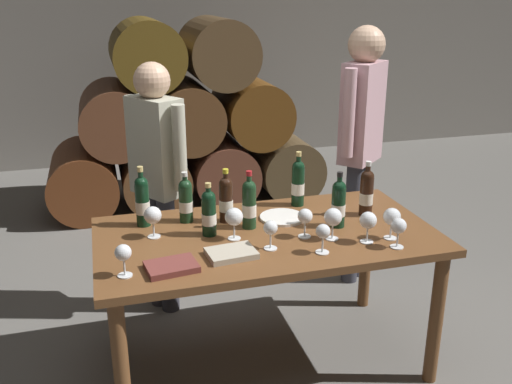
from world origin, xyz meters
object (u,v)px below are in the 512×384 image
(wine_bottle_4, at_px, (186,200))
(wine_glass_6, at_px, (368,221))
(wine_glass_7, at_px, (333,218))
(wine_glass_1, at_px, (153,216))
(wine_glass_8, at_px, (234,217))
(wine_bottle_3, at_px, (339,203))
(wine_bottle_1, at_px, (142,201))
(tasting_notebook, at_px, (172,267))
(leather_ledger, at_px, (231,253))
(wine_bottle_5, at_px, (249,204))
(wine_glass_4, at_px, (392,217))
(wine_glass_0, at_px, (123,254))
(sommelier_presenting, at_px, (361,133))
(wine_bottle_7, at_px, (209,212))
(wine_glass_9, at_px, (305,217))
(wine_bottle_6, at_px, (367,192))
(wine_bottle_2, at_px, (298,182))
(wine_bottle_0, at_px, (226,199))
(wine_glass_3, at_px, (323,233))
(serving_plate, at_px, (282,217))
(wine_glass_5, at_px, (271,229))
(taster_seated_left, at_px, (157,169))
(wine_glass_2, at_px, (399,227))
(dining_table, at_px, (267,249))

(wine_bottle_4, distance_m, wine_glass_6, 0.94)
(wine_glass_7, bearing_deg, wine_glass_1, 162.51)
(wine_glass_8, bearing_deg, wine_bottle_3, 0.96)
(wine_bottle_1, xyz_separation_m, wine_bottle_3, (0.96, -0.29, -0.01))
(tasting_notebook, relative_size, leather_ledger, 1.00)
(wine_bottle_5, height_order, wine_glass_4, wine_bottle_5)
(wine_glass_8, bearing_deg, wine_glass_0, -155.70)
(wine_glass_1, xyz_separation_m, sommelier_presenting, (1.41, 0.65, 0.17))
(wine_glass_0, height_order, wine_glass_6, wine_glass_6)
(wine_bottle_7, xyz_separation_m, sommelier_presenting, (1.14, 0.69, 0.16))
(wine_bottle_3, xyz_separation_m, wine_glass_9, (-0.21, -0.08, -0.02))
(wine_bottle_6, distance_m, wine_glass_6, 0.36)
(wine_bottle_2, bearing_deg, wine_bottle_0, -164.16)
(wine_bottle_7, xyz_separation_m, wine_glass_0, (-0.43, -0.33, -0.02))
(wine_bottle_3, height_order, wine_glass_3, wine_bottle_3)
(wine_bottle_0, relative_size, serving_plate, 1.21)
(wine_bottle_3, distance_m, wine_glass_6, 0.23)
(wine_glass_0, xyz_separation_m, wine_glass_5, (0.68, 0.09, -0.00))
(wine_glass_7, bearing_deg, serving_plate, 115.40)
(serving_plate, xyz_separation_m, taster_seated_left, (-0.59, 0.56, 0.16))
(wine_glass_5, relative_size, wine_glass_8, 0.88)
(wine_bottle_4, xyz_separation_m, wine_glass_4, (0.93, -0.49, -0.01))
(wine_glass_0, bearing_deg, sommelier_presenting, 32.91)
(wine_glass_2, relative_size, serving_plate, 0.62)
(wine_glass_6, bearing_deg, wine_bottle_1, 153.45)
(wine_bottle_1, relative_size, wine_bottle_2, 1.02)
(wine_glass_1, xyz_separation_m, wine_glass_9, (0.72, -0.20, -0.01))
(wine_bottle_0, relative_size, wine_glass_8, 1.78)
(wine_glass_2, relative_size, wine_glass_5, 1.04)
(wine_bottle_4, bearing_deg, taster_seated_left, 101.49)
(wine_bottle_0, height_order, wine_glass_1, wine_bottle_0)
(wine_bottle_5, height_order, wine_glass_5, wine_bottle_5)
(wine_bottle_3, distance_m, wine_glass_5, 0.45)
(wine_glass_9, height_order, tasting_notebook, wine_glass_9)
(wine_bottle_1, xyz_separation_m, leather_ledger, (0.35, -0.48, -0.12))
(wine_glass_2, bearing_deg, wine_glass_4, 79.20)
(dining_table, bearing_deg, wine_bottle_0, 128.52)
(leather_ledger, bearing_deg, wine_glass_4, -7.30)
(wine_glass_0, relative_size, wine_glass_3, 1.02)
(wine_glass_0, xyz_separation_m, wine_glass_4, (1.28, 0.04, 0.01))
(wine_glass_1, distance_m, tasting_notebook, 0.39)
(serving_plate, bearing_deg, wine_bottle_5, -161.64)
(wine_bottle_4, height_order, wine_glass_5, wine_bottle_4)
(wine_glass_3, bearing_deg, sommelier_presenting, 56.82)
(wine_bottle_1, height_order, wine_glass_0, wine_bottle_1)
(wine_bottle_7, xyz_separation_m, leather_ledger, (0.05, -0.27, -0.11))
(wine_glass_5, distance_m, leather_ledger, 0.22)
(wine_glass_0, height_order, wine_glass_3, wine_glass_0)
(wine_bottle_1, relative_size, wine_glass_4, 2.00)
(wine_glass_3, relative_size, wine_glass_9, 0.96)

